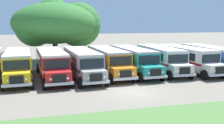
# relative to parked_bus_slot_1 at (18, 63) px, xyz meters

# --- Properties ---
(ground_plane) EXTENTS (220.00, 220.00, 0.00)m
(ground_plane) POSITION_rel_parked_bus_slot_1_xyz_m (9.43, -8.15, -1.58)
(ground_plane) COLOR slate
(parked_bus_slot_1) EXTENTS (3.14, 10.90, 2.82)m
(parked_bus_slot_1) POSITION_rel_parked_bus_slot_1_xyz_m (0.00, 0.00, 0.00)
(parked_bus_slot_1) COLOR yellow
(parked_bus_slot_1) RESTS_ON ground_plane
(parked_bus_slot_2) EXTENTS (3.27, 10.93, 2.82)m
(parked_bus_slot_2) POSITION_rel_parked_bus_slot_1_xyz_m (3.31, -0.45, 0.00)
(parked_bus_slot_2) COLOR red
(parked_bus_slot_2) RESTS_ON ground_plane
(parked_bus_slot_3) EXTENTS (3.17, 10.91, 2.82)m
(parked_bus_slot_3) POSITION_rel_parked_bus_slot_1_xyz_m (6.44, -0.78, 0.00)
(parked_bus_slot_3) COLOR #9E9993
(parked_bus_slot_3) RESTS_ON ground_plane
(parked_bus_slot_4) EXTENTS (3.04, 10.89, 2.82)m
(parked_bus_slot_4) POSITION_rel_parked_bus_slot_1_xyz_m (9.45, 0.08, 0.00)
(parked_bus_slot_4) COLOR orange
(parked_bus_slot_4) RESTS_ON ground_plane
(parked_bus_slot_5) EXTENTS (2.98, 10.88, 2.82)m
(parked_bus_slot_5) POSITION_rel_parked_bus_slot_1_xyz_m (12.39, -0.02, 0.00)
(parked_bus_slot_5) COLOR teal
(parked_bus_slot_5) RESTS_ON ground_plane
(parked_bus_slot_6) EXTENTS (2.90, 10.87, 2.82)m
(parked_bus_slot_6) POSITION_rel_parked_bus_slot_1_xyz_m (15.83, 0.09, 0.00)
(parked_bus_slot_6) COLOR silver
(parked_bus_slot_6) RESTS_ON ground_plane
(parked_bus_slot_7) EXTENTS (3.12, 10.90, 2.82)m
(parked_bus_slot_7) POSITION_rel_parked_bus_slot_1_xyz_m (18.87, -0.63, 0.00)
(parked_bus_slot_7) COLOR silver
(parked_bus_slot_7) RESTS_ON ground_plane
(parked_bus_slot_8) EXTENTS (2.84, 10.86, 2.82)m
(parked_bus_slot_8) POSITION_rel_parked_bus_slot_1_xyz_m (22.02, -0.57, 0.00)
(parked_bus_slot_8) COLOR #23519E
(parked_bus_slot_8) RESTS_ON ground_plane
(broad_shade_tree) EXTENTS (12.78, 11.22, 9.28)m
(broad_shade_tree) POSITION_rel_parked_bus_slot_1_xyz_m (4.74, 10.91, 3.99)
(broad_shade_tree) COLOR brown
(broad_shade_tree) RESTS_ON ground_plane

